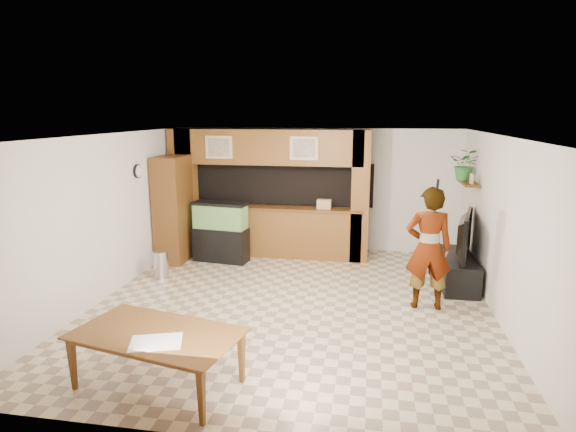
% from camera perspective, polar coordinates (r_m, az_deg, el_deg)
% --- Properties ---
extents(floor, '(6.50, 6.50, 0.00)m').
position_cam_1_polar(floor, '(7.64, 0.53, -10.35)').
color(floor, beige).
rests_on(floor, ground).
extents(ceiling, '(6.50, 6.50, 0.00)m').
position_cam_1_polar(ceiling, '(7.06, 0.57, 9.53)').
color(ceiling, white).
rests_on(ceiling, wall_back).
extents(wall_back, '(6.00, 0.00, 6.00)m').
position_cam_1_polar(wall_back, '(10.40, 3.44, 3.18)').
color(wall_back, silver).
rests_on(wall_back, floor).
extents(wall_left, '(0.00, 6.50, 6.50)m').
position_cam_1_polar(wall_left, '(8.26, -20.46, 0.04)').
color(wall_left, silver).
rests_on(wall_left, floor).
extents(wall_right, '(0.00, 6.50, 6.50)m').
position_cam_1_polar(wall_right, '(7.39, 24.18, -1.63)').
color(wall_right, silver).
rests_on(wall_right, floor).
extents(partition, '(4.20, 0.99, 2.60)m').
position_cam_1_polar(partition, '(9.95, -2.40, 2.85)').
color(partition, brown).
rests_on(partition, floor).
extents(wall_clock, '(0.05, 0.25, 0.25)m').
position_cam_1_polar(wall_clock, '(9.01, -17.39, 5.09)').
color(wall_clock, black).
rests_on(wall_clock, wall_left).
extents(wall_shelf, '(0.25, 0.90, 0.04)m').
position_cam_1_polar(wall_shelf, '(9.16, 20.57, 3.71)').
color(wall_shelf, brown).
rests_on(wall_shelf, wall_right).
extents(pantry_cabinet, '(0.52, 0.86, 2.10)m').
position_cam_1_polar(pantry_cabinet, '(9.79, -13.44, 0.79)').
color(pantry_cabinet, brown).
rests_on(pantry_cabinet, floor).
extents(trash_can, '(0.27, 0.27, 0.49)m').
position_cam_1_polar(trash_can, '(9.00, -14.86, -5.57)').
color(trash_can, '#B2B2B7').
rests_on(trash_can, floor).
extents(aquarium, '(1.08, 0.41, 1.20)m').
position_cam_1_polar(aquarium, '(9.66, -7.97, -1.95)').
color(aquarium, black).
rests_on(aquarium, floor).
extents(tv_stand, '(0.56, 1.52, 0.51)m').
position_cam_1_polar(tv_stand, '(8.87, 19.28, -6.06)').
color(tv_stand, black).
rests_on(tv_stand, floor).
extents(television, '(0.48, 1.33, 0.76)m').
position_cam_1_polar(television, '(8.70, 19.57, -2.08)').
color(television, black).
rests_on(television, tv_stand).
extents(photo_frame, '(0.04, 0.13, 0.18)m').
position_cam_1_polar(photo_frame, '(8.88, 20.94, 4.15)').
color(photo_frame, tan).
rests_on(photo_frame, wall_shelf).
extents(potted_plant, '(0.65, 0.62, 0.57)m').
position_cam_1_polar(potted_plant, '(9.31, 20.30, 5.75)').
color(potted_plant, '#2C6F32').
rests_on(potted_plant, wall_shelf).
extents(person, '(0.70, 0.48, 1.87)m').
position_cam_1_polar(person, '(7.51, 16.31, -3.70)').
color(person, '#906D4F').
rests_on(person, floor).
extents(microphone, '(0.04, 0.11, 0.17)m').
position_cam_1_polar(microphone, '(7.16, 17.32, 3.55)').
color(microphone, black).
rests_on(microphone, person).
extents(dining_table, '(1.95, 1.35, 0.63)m').
position_cam_1_polar(dining_table, '(5.58, -15.35, -16.21)').
color(dining_table, brown).
rests_on(dining_table, floor).
extents(newspaper_a, '(0.61, 0.52, 0.01)m').
position_cam_1_polar(newspaper_a, '(5.25, -15.38, -14.23)').
color(newspaper_a, silver).
rests_on(newspaper_a, dining_table).
extents(counter_box, '(0.29, 0.20, 0.18)m').
position_cam_1_polar(counter_box, '(9.62, 4.32, 1.41)').
color(counter_box, tan).
rests_on(counter_box, partition).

